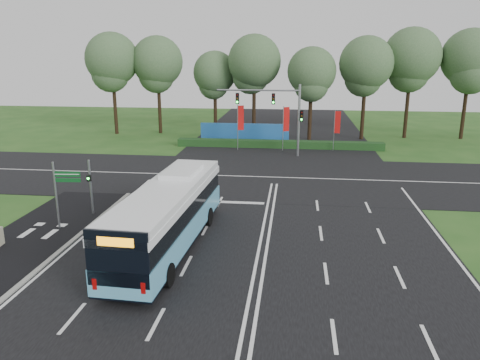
{
  "coord_description": "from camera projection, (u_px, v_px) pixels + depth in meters",
  "views": [
    {
      "loc": [
        1.68,
        -25.04,
        9.89
      ],
      "look_at": [
        -1.54,
        2.0,
        2.46
      ],
      "focal_mm": 35.0,
      "sensor_mm": 36.0,
      "label": 1
    }
  ],
  "objects": [
    {
      "name": "banner_flag_right",
      "position": [
        337.0,
        125.0,
        47.94
      ],
      "size": [
        0.62,
        0.1,
        4.23
      ],
      "rotation": [
        0.0,
        0.0,
        -0.07
      ],
      "color": "gray",
      "rests_on": "ground"
    },
    {
      "name": "bike_path",
      "position": [
        29.0,
        241.0,
        25.32
      ],
      "size": [
        5.0,
        18.0,
        0.06
      ],
      "primitive_type": "cube",
      "color": "black",
      "rests_on": "ground"
    },
    {
      "name": "traffic_light_gantry",
      "position": [
        281.0,
        109.0,
        45.17
      ],
      "size": [
        8.41,
        0.28,
        7.0
      ],
      "color": "gray",
      "rests_on": "ground"
    },
    {
      "name": "banner_flag_left",
      "position": [
        240.0,
        121.0,
        48.4
      ],
      "size": [
        0.65,
        0.32,
        4.75
      ],
      "rotation": [
        0.0,
        0.0,
        0.42
      ],
      "color": "gray",
      "rests_on": "ground"
    },
    {
      "name": "blue_hoarding",
      "position": [
        245.0,
        133.0,
        52.81
      ],
      "size": [
        10.0,
        0.3,
        2.2
      ],
      "primitive_type": "cube",
      "color": "#1E5BA4",
      "rests_on": "ground"
    },
    {
      "name": "kerb_strip",
      "position": [
        71.0,
        243.0,
        25.04
      ],
      "size": [
        0.25,
        18.0,
        0.12
      ],
      "primitive_type": "cube",
      "color": "gray",
      "rests_on": "ground"
    },
    {
      "name": "banner_flag_mid",
      "position": [
        285.0,
        122.0,
        47.97
      ],
      "size": [
        0.64,
        0.31,
        4.65
      ],
      "rotation": [
        0.0,
        0.0,
        0.41
      ],
      "color": "gray",
      "rests_on": "ground"
    },
    {
      "name": "pedestrian_signal",
      "position": [
        90.0,
        185.0,
        29.07
      ],
      "size": [
        0.33,
        0.42,
        3.52
      ],
      "rotation": [
        0.0,
        0.0,
        0.41
      ],
      "color": "gray",
      "rests_on": "ground"
    },
    {
      "name": "hedge",
      "position": [
        279.0,
        144.0,
        50.15
      ],
      "size": [
        22.0,
        1.2,
        0.8
      ],
      "primitive_type": "cube",
      "color": "#153B18",
      "rests_on": "ground"
    },
    {
      "name": "street_sign",
      "position": [
        61.0,
        187.0,
        26.48
      ],
      "size": [
        1.55,
        0.22,
        3.99
      ],
      "rotation": [
        0.0,
        0.0,
        0.08
      ],
      "color": "gray",
      "rests_on": "ground"
    },
    {
      "name": "eucalyptus_row",
      "position": [
        291.0,
        62.0,
        54.81
      ],
      "size": [
        48.48,
        8.98,
        12.8
      ],
      "color": "black",
      "rests_on": "ground"
    },
    {
      "name": "road_main",
      "position": [
        263.0,
        231.0,
        26.78
      ],
      "size": [
        20.0,
        120.0,
        0.04
      ],
      "primitive_type": "cube",
      "color": "black",
      "rests_on": "ground"
    },
    {
      "name": "city_bus",
      "position": [
        168.0,
        215.0,
        23.97
      ],
      "size": [
        3.24,
        12.78,
        3.64
      ],
      "rotation": [
        0.0,
        0.0,
        -0.05
      ],
      "color": "#58A8CC",
      "rests_on": "ground"
    },
    {
      "name": "ground",
      "position": [
        263.0,
        231.0,
        26.78
      ],
      "size": [
        120.0,
        120.0,
        0.0
      ],
      "primitive_type": "plane",
      "color": "#24501A",
      "rests_on": "ground"
    },
    {
      "name": "road_cross",
      "position": [
        273.0,
        177.0,
        38.27
      ],
      "size": [
        120.0,
        14.0,
        0.05
      ],
      "primitive_type": "cube",
      "color": "black",
      "rests_on": "ground"
    }
  ]
}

